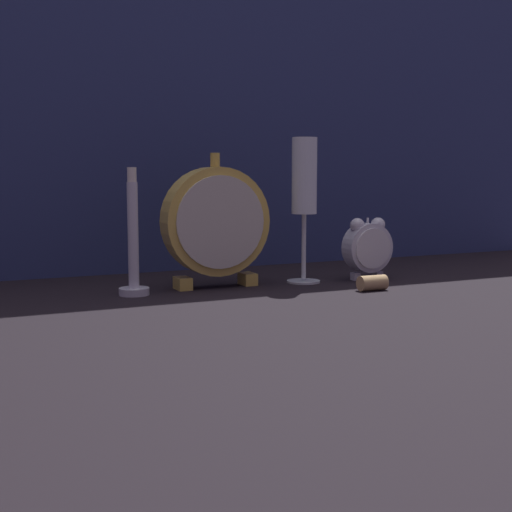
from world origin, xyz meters
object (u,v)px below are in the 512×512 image
champagne_flute (304,187)px  wine_cork (371,283)px  mantel_clock_silver (216,223)px  brass_candlestick (133,251)px  alarm_clock_twin_bell (368,245)px

champagne_flute → wine_cork: champagne_flute is taller
mantel_clock_silver → brass_candlestick: (-0.13, -0.01, -0.03)m
alarm_clock_twin_bell → mantel_clock_silver: 0.25m
alarm_clock_twin_bell → mantel_clock_silver: mantel_clock_silver is taller
brass_candlestick → champagne_flute: bearing=0.2°
alarm_clock_twin_bell → wine_cork: bearing=-120.7°
mantel_clock_silver → brass_candlestick: 0.13m
alarm_clock_twin_bell → champagne_flute: bearing=171.7°
mantel_clock_silver → wine_cork: bearing=-31.7°
champagne_flute → brass_candlestick: 0.28m
brass_candlestick → alarm_clock_twin_bell: bearing=-2.2°
alarm_clock_twin_bell → champagne_flute: 0.14m
champagne_flute → brass_candlestick: size_ratio=1.26×
alarm_clock_twin_bell → mantel_clock_silver: size_ratio=0.50×
alarm_clock_twin_bell → mantel_clock_silver: bearing=173.3°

